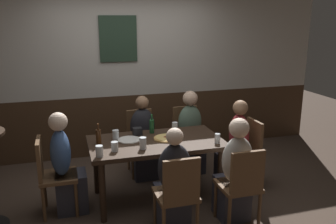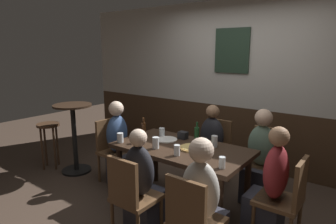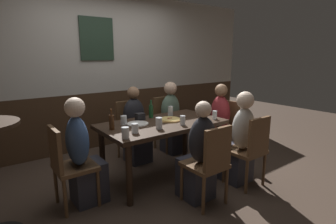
# 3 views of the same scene
# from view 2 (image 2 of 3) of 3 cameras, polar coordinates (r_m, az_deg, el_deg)

# --- Properties ---
(ground_plane) EXTENTS (12.00, 12.00, 0.00)m
(ground_plane) POSITION_cam_2_polar(r_m,az_deg,el_deg) (3.69, 2.56, -17.77)
(ground_plane) COLOR #423328
(wall_back) EXTENTS (6.40, 0.13, 2.60)m
(wall_back) POSITION_cam_2_polar(r_m,az_deg,el_deg) (4.69, 14.25, 5.19)
(wall_back) COLOR #3D2819
(wall_back) RESTS_ON ground_plane
(dining_table) EXTENTS (1.56, 0.86, 0.74)m
(dining_table) POSITION_cam_2_polar(r_m,az_deg,el_deg) (3.41, 2.67, -8.23)
(dining_table) COLOR black
(dining_table) RESTS_ON ground_plane
(chair_mid_near) EXTENTS (0.40, 0.40, 0.88)m
(chair_mid_near) POSITION_cam_2_polar(r_m,az_deg,el_deg) (2.88, -7.26, -15.76)
(chair_mid_near) COLOR brown
(chair_mid_near) RESTS_ON ground_plane
(chair_right_near) EXTENTS (0.40, 0.40, 0.88)m
(chair_right_near) POSITION_cam_2_polar(r_m,az_deg,el_deg) (2.51, 4.77, -20.25)
(chair_right_near) COLOR brown
(chair_right_near) RESTS_ON ground_plane
(chair_head_west) EXTENTS (0.40, 0.40, 0.88)m
(chair_head_west) POSITION_cam_2_polar(r_m,az_deg,el_deg) (4.22, -10.95, -6.68)
(chair_head_west) COLOR brown
(chair_head_west) RESTS_ON ground_plane
(chair_head_east) EXTENTS (0.40, 0.40, 0.88)m
(chair_head_east) POSITION_cam_2_polar(r_m,az_deg,el_deg) (3.03, 22.30, -15.15)
(chair_head_east) COLOR brown
(chair_head_east) RESTS_ON ground_plane
(chair_mid_far) EXTENTS (0.40, 0.40, 0.88)m
(chair_mid_far) POSITION_cam_2_polar(r_m,az_deg,el_deg) (4.15, 9.29, -6.92)
(chair_mid_far) COLOR brown
(chair_mid_far) RESTS_ON ground_plane
(chair_right_far) EXTENTS (0.40, 0.40, 0.88)m
(chair_right_far) POSITION_cam_2_polar(r_m,az_deg,el_deg) (3.90, 18.30, -8.64)
(chair_right_far) COLOR brown
(chair_right_far) RESTS_ON ground_plane
(person_mid_near) EXTENTS (0.34, 0.37, 1.11)m
(person_mid_near) POSITION_cam_2_polar(r_m,az_deg,el_deg) (3.00, -4.99, -15.20)
(person_mid_near) COLOR #2D2D38
(person_mid_near) RESTS_ON ground_plane
(person_right_near) EXTENTS (0.34, 0.37, 1.16)m
(person_right_near) POSITION_cam_2_polar(r_m,az_deg,el_deg) (2.63, 6.76, -18.76)
(person_right_near) COLOR #2D2D38
(person_right_near) RESTS_ON ground_plane
(person_head_west) EXTENTS (0.37, 0.34, 1.16)m
(person_head_west) POSITION_cam_2_polar(r_m,az_deg,el_deg) (4.10, -9.42, -7.19)
(person_head_west) COLOR #2D2D38
(person_head_west) RESTS_ON ground_plane
(person_head_east) EXTENTS (0.37, 0.34, 1.15)m
(person_head_east) POSITION_cam_2_polar(r_m,az_deg,el_deg) (3.07, 19.28, -14.75)
(person_head_east) COLOR #2D2D38
(person_head_east) RESTS_ON ground_plane
(person_mid_far) EXTENTS (0.34, 0.37, 1.12)m
(person_mid_far) POSITION_cam_2_polar(r_m,az_deg,el_deg) (4.02, 8.18, -7.91)
(person_mid_far) COLOR #2D2D38
(person_mid_far) RESTS_ON ground_plane
(person_right_far) EXTENTS (0.34, 0.37, 1.15)m
(person_right_far) POSITION_cam_2_polar(r_m,az_deg,el_deg) (3.76, 17.47, -9.47)
(person_right_far) COLOR #2D2D38
(person_right_far) RESTS_ON ground_plane
(pizza) EXTENTS (0.30, 0.30, 0.03)m
(pizza) POSITION_cam_2_polar(r_m,az_deg,el_deg) (3.33, 4.83, -6.99)
(pizza) COLOR tan
(pizza) RESTS_ON dining_table
(pint_glass_stout) EXTENTS (0.07, 0.07, 0.13)m
(pint_glass_stout) POSITION_cam_2_polar(r_m,az_deg,el_deg) (3.40, 9.09, -5.86)
(pint_glass_stout) COLOR silver
(pint_glass_stout) RESTS_ON dining_table
(beer_glass_half) EXTENTS (0.08, 0.08, 0.12)m
(beer_glass_half) POSITION_cam_2_polar(r_m,az_deg,el_deg) (3.57, -9.36, -5.07)
(beer_glass_half) COLOR silver
(beer_glass_half) RESTS_ON dining_table
(pint_glass_pale) EXTENTS (0.08, 0.08, 0.13)m
(pint_glass_pale) POSITION_cam_2_polar(r_m,az_deg,el_deg) (3.31, -2.43, -6.16)
(pint_glass_pale) COLOR silver
(pint_glass_pale) RESTS_ON dining_table
(tumbler_water) EXTENTS (0.06, 0.06, 0.11)m
(tumbler_water) POSITION_cam_2_polar(r_m,az_deg,el_deg) (2.83, 10.56, -9.84)
(tumbler_water) COLOR silver
(tumbler_water) RESTS_ON dining_table
(pint_glass_amber) EXTENTS (0.06, 0.06, 0.12)m
(pint_glass_amber) POSITION_cam_2_polar(r_m,az_deg,el_deg) (3.10, 1.76, -7.60)
(pint_glass_amber) COLOR silver
(pint_glass_amber) RESTS_ON dining_table
(beer_glass_tall) EXTENTS (0.08, 0.08, 0.11)m
(beer_glass_tall) POSITION_cam_2_polar(r_m,az_deg,el_deg) (3.53, -6.09, -5.34)
(beer_glass_tall) COLOR silver
(beer_glass_tall) RESTS_ON dining_table
(tumbler_short) EXTENTS (0.07, 0.07, 0.11)m
(tumbler_short) POSITION_cam_2_polar(r_m,az_deg,el_deg) (3.77, -1.21, -4.09)
(tumbler_short) COLOR silver
(tumbler_short) RESTS_ON dining_table
(beer_bottle_green) EXTENTS (0.06, 0.06, 0.24)m
(beer_bottle_green) POSITION_cam_2_polar(r_m,az_deg,el_deg) (3.58, 5.67, -4.26)
(beer_bottle_green) COLOR #194723
(beer_bottle_green) RESTS_ON dining_table
(beer_bottle_brown) EXTENTS (0.06, 0.06, 0.24)m
(beer_bottle_brown) POSITION_cam_2_polar(r_m,az_deg,el_deg) (3.80, -4.81, -3.28)
(beer_bottle_brown) COLOR #42230F
(beer_bottle_brown) RESTS_ON dining_table
(plate_white_large) EXTENTS (0.27, 0.27, 0.01)m
(plate_white_large) POSITION_cam_2_polar(r_m,az_deg,el_deg) (3.63, -0.29, -5.41)
(plate_white_large) COLOR white
(plate_white_large) RESTS_ON dining_table
(condiment_caddy) EXTENTS (0.11, 0.09, 0.09)m
(condiment_caddy) POSITION_cam_2_polar(r_m,az_deg,el_deg) (3.67, 2.96, -4.58)
(condiment_caddy) COLOR black
(condiment_caddy) RESTS_ON dining_table
(side_bar_table) EXTENTS (0.56, 0.56, 1.05)m
(side_bar_table) POSITION_cam_2_polar(r_m,az_deg,el_deg) (4.61, -17.94, -3.89)
(side_bar_table) COLOR black
(side_bar_table) RESTS_ON ground_plane
(bar_stool) EXTENTS (0.34, 0.34, 0.72)m
(bar_stool) POSITION_cam_2_polar(r_m,az_deg,el_deg) (4.91, -22.38, -3.87)
(bar_stool) COLOR #422B1C
(bar_stool) RESTS_ON ground_plane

